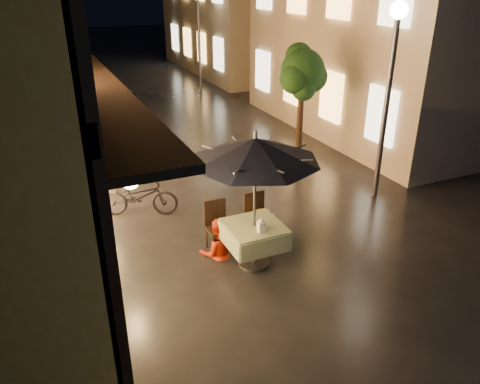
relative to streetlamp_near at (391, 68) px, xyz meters
name	(u,v)px	position (x,y,z in m)	size (l,w,h in m)	color
ground	(310,270)	(-3.00, -2.00, -2.92)	(90.00, 90.00, 0.00)	black
east_building_near	(410,19)	(4.49, 4.50, 0.49)	(7.30, 9.30, 6.80)	#AB9D88
street_tree	(303,74)	(-0.59, 2.51, -0.50)	(1.43, 1.20, 3.15)	black
streetlamp_near	(391,68)	(0.00, 0.00, 0.00)	(0.36, 0.36, 4.23)	#59595E
streetlamp_far	(198,21)	(0.00, 12.00, 0.00)	(0.36, 0.36, 4.23)	#59595E
cafe_table	(254,235)	(-3.80, -1.41, -2.33)	(0.99, 0.99, 0.78)	#59595E
patio_umbrella	(255,150)	(-3.80, -1.41, -0.77)	(2.15, 2.15, 2.46)	#59595E
cafe_chair_left	(217,223)	(-4.20, -0.67, -2.38)	(0.42, 0.42, 0.97)	black
cafe_chair_right	(256,215)	(-3.40, -0.67, -2.38)	(0.42, 0.42, 0.97)	black
table_lantern	(261,225)	(-3.80, -1.67, -2.00)	(0.16, 0.16, 0.25)	white
person_orange	(217,221)	(-4.27, -0.86, -2.22)	(0.68, 0.53, 1.40)	red
person_yellow	(263,211)	(-3.34, -0.82, -2.23)	(0.88, 0.51, 1.37)	#FFAC31
bicycle_0	(139,196)	(-5.20, 1.29, -2.49)	(0.56, 1.62, 0.85)	black
bicycle_1	(100,170)	(-5.73, 3.06, -2.46)	(0.43, 1.53, 0.92)	black
bicycle_2	(102,157)	(-5.54, 3.92, -2.45)	(0.62, 1.78, 0.94)	black
bicycle_3	(94,148)	(-5.62, 4.77, -2.46)	(0.43, 1.51, 0.91)	black
bicycle_4	(87,135)	(-5.66, 5.88, -2.42)	(0.66, 1.89, 0.99)	black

